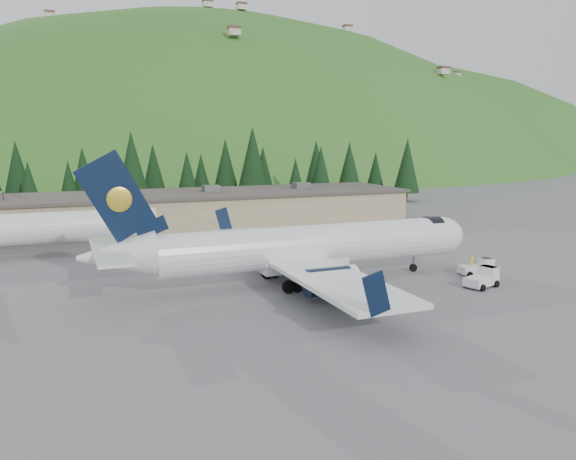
{
  "coord_description": "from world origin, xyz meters",
  "views": [
    {
      "loc": [
        -20.81,
        -46.36,
        13.19
      ],
      "look_at": [
        0.0,
        6.0,
        4.0
      ],
      "focal_mm": 35.0,
      "sensor_mm": 36.0,
      "label": 1
    }
  ],
  "objects_px": {
    "baggage_tug_a": "(483,278)",
    "terminal_building": "(179,209)",
    "second_airliner": "(29,228)",
    "ramp_worker": "(471,266)",
    "baggage_tug_b": "(479,268)",
    "airliner": "(301,248)"
  },
  "relations": [
    {
      "from": "second_airliner",
      "to": "ramp_worker",
      "type": "height_order",
      "value": "second_airliner"
    },
    {
      "from": "second_airliner",
      "to": "ramp_worker",
      "type": "relative_size",
      "value": 15.74
    },
    {
      "from": "terminal_building",
      "to": "ramp_worker",
      "type": "bearing_deg",
      "value": -63.25
    },
    {
      "from": "second_airliner",
      "to": "terminal_building",
      "type": "xyz_separation_m",
      "value": [
        19.91,
        16.0,
        -0.7
      ]
    },
    {
      "from": "second_airliner",
      "to": "airliner",
      "type": "bearing_deg",
      "value": -42.72
    },
    {
      "from": "terminal_building",
      "to": "ramp_worker",
      "type": "distance_m",
      "value": 46.08
    },
    {
      "from": "baggage_tug_a",
      "to": "ramp_worker",
      "type": "relative_size",
      "value": 2.08
    },
    {
      "from": "baggage_tug_b",
      "to": "ramp_worker",
      "type": "distance_m",
      "value": 0.72
    },
    {
      "from": "second_airliner",
      "to": "ramp_worker",
      "type": "bearing_deg",
      "value": -31.72
    },
    {
      "from": "airliner",
      "to": "baggage_tug_a",
      "type": "distance_m",
      "value": 16.63
    },
    {
      "from": "airliner",
      "to": "baggage_tug_a",
      "type": "bearing_deg",
      "value": -26.47
    },
    {
      "from": "second_airliner",
      "to": "baggage_tug_a",
      "type": "relative_size",
      "value": 7.55
    },
    {
      "from": "airliner",
      "to": "baggage_tug_b",
      "type": "distance_m",
      "value": 17.91
    },
    {
      "from": "second_airliner",
      "to": "terminal_building",
      "type": "bearing_deg",
      "value": 38.78
    },
    {
      "from": "second_airliner",
      "to": "baggage_tug_b",
      "type": "distance_m",
      "value": 48.55
    },
    {
      "from": "baggage_tug_a",
      "to": "terminal_building",
      "type": "height_order",
      "value": "terminal_building"
    },
    {
      "from": "baggage_tug_a",
      "to": "baggage_tug_b",
      "type": "relative_size",
      "value": 1.08
    },
    {
      "from": "airliner",
      "to": "baggage_tug_a",
      "type": "relative_size",
      "value": 10.2
    },
    {
      "from": "second_airliner",
      "to": "baggage_tug_b",
      "type": "bearing_deg",
      "value": -31.82
    },
    {
      "from": "terminal_building",
      "to": "airliner",
      "type": "bearing_deg",
      "value": -84.11
    },
    {
      "from": "baggage_tug_b",
      "to": "ramp_worker",
      "type": "bearing_deg",
      "value": 153.01
    },
    {
      "from": "airliner",
      "to": "second_airliner",
      "type": "xyz_separation_m",
      "value": [
        -23.83,
        22.01,
        0.03
      ]
    }
  ]
}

